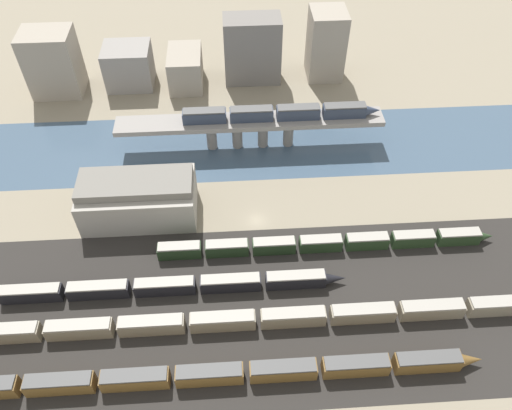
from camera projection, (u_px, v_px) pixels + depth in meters
The scene contains 15 objects.
ground_plane at pixel (256, 220), 118.15m from camera, with size 400.00×400.00×0.00m, color gray.
railbed_yard at pixel (264, 309), 101.86m from camera, with size 280.00×42.00×0.01m, color #282623.
river_water at pixel (250, 145), 136.72m from camera, with size 320.00×27.56×0.01m, color #3D5166.
bridge at pixel (250, 125), 131.53m from camera, with size 70.31×7.14×8.85m.
train_on_bridge at pixel (281, 113), 129.32m from camera, with size 51.63×3.16×3.48m.
train_yard_near at pixel (181, 376), 90.18m from camera, with size 110.45×2.94×3.79m.
train_yard_mid at pixel (266, 319), 98.23m from camera, with size 114.72×2.86×3.71m.
train_yard_far at pixel (172, 286), 103.50m from camera, with size 71.67×2.70×3.57m.
train_yard_outer at pixel (326, 243), 111.25m from camera, with size 75.60×2.73×3.51m.
warehouse_building at pixel (138, 198), 115.86m from camera, with size 26.36×14.07×11.12m.
city_block_far_left at pixel (53, 63), 147.45m from camera, with size 14.68×11.55×19.30m, color gray.
city_block_left at pixel (129, 66), 152.57m from camera, with size 14.02×12.04×12.41m, color gray.
city_block_center at pixel (186, 69), 153.23m from camera, with size 10.07×15.29×10.63m, color gray.
city_block_right at pixel (252, 49), 151.74m from camera, with size 17.14×9.44×20.17m, color slate.
city_block_far_right at pixel (326, 44), 153.08m from camera, with size 10.74×11.58×21.00m, color gray.
Camera 1 is at (-4.93, -77.49, 89.12)m, focal length 35.00 mm.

